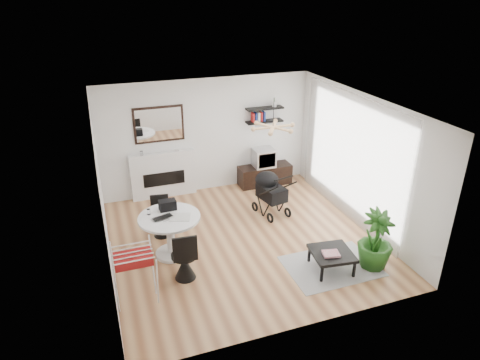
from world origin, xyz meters
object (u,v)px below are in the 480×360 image
object	(u,v)px
tv_console	(265,175)
coffee_table	(332,254)
potted_plant	(376,240)
crt_tv	(264,158)
dining_table	(170,230)
stroller	(270,194)
drying_rack	(135,276)
fireplace	(163,169)

from	to	relation	value
tv_console	coffee_table	xyz separation A→B (m)	(-0.26, -3.68, 0.08)
coffee_table	potted_plant	bearing A→B (deg)	-12.14
coffee_table	potted_plant	distance (m)	0.80
crt_tv	dining_table	bearing A→B (deg)	-140.36
stroller	tv_console	bearing A→B (deg)	59.95
crt_tv	stroller	distance (m)	1.49
crt_tv	coffee_table	xyz separation A→B (m)	(-0.22, -3.67, -0.39)
dining_table	coffee_table	xyz separation A→B (m)	(2.55, -1.38, -0.21)
dining_table	coffee_table	distance (m)	2.91
coffee_table	crt_tv	bearing A→B (deg)	86.52
dining_table	coffee_table	size ratio (longest dim) A/B	1.45
drying_rack	coffee_table	bearing A→B (deg)	-4.40
fireplace	crt_tv	world-z (taller)	fireplace
drying_rack	tv_console	bearing A→B (deg)	43.77
tv_console	coffee_table	world-z (taller)	tv_console
tv_console	potted_plant	xyz separation A→B (m)	(0.49, -3.84, 0.30)
crt_tv	stroller	bearing A→B (deg)	-106.82
crt_tv	dining_table	world-z (taller)	crt_tv
fireplace	drying_rack	size ratio (longest dim) A/B	2.24
tv_console	crt_tv	xyz separation A→B (m)	(-0.04, -0.00, 0.47)
dining_table	potted_plant	xyz separation A→B (m)	(3.30, -1.54, 0.01)
fireplace	drying_rack	xyz separation A→B (m)	(-1.08, -3.59, -0.18)
stroller	coffee_table	bearing A→B (deg)	-96.77
tv_console	dining_table	world-z (taller)	dining_table
tv_console	stroller	distance (m)	1.49
stroller	coffee_table	world-z (taller)	stroller
crt_tv	potted_plant	xyz separation A→B (m)	(0.53, -3.84, -0.17)
stroller	coffee_table	distance (m)	2.28
drying_rack	potted_plant	bearing A→B (deg)	-5.85
stroller	drying_rack	bearing A→B (deg)	-158.87
fireplace	drying_rack	distance (m)	3.75
tv_console	stroller	xyz separation A→B (m)	(-0.46, -1.41, 0.20)
fireplace	tv_console	world-z (taller)	fireplace
potted_plant	stroller	bearing A→B (deg)	111.34
stroller	potted_plant	distance (m)	2.61
tv_console	dining_table	bearing A→B (deg)	-140.71
drying_rack	coffee_table	size ratio (longest dim) A/B	1.26
dining_table	fireplace	bearing A→B (deg)	82.61
crt_tv	stroller	world-z (taller)	stroller
crt_tv	drying_rack	size ratio (longest dim) A/B	0.53
coffee_table	tv_console	bearing A→B (deg)	85.91
drying_rack	potted_plant	world-z (taller)	potted_plant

